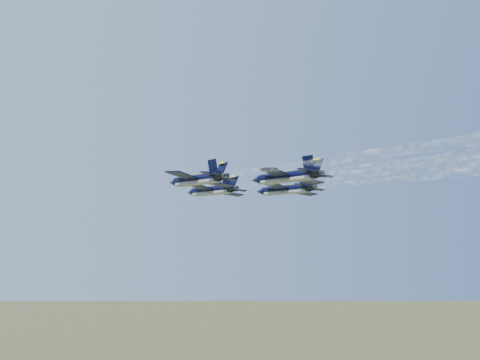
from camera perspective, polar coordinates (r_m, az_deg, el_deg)
name	(u,v)px	position (r m, az deg, el deg)	size (l,w,h in m)	color
jet_lead	(211,190)	(102.22, -3.11, -1.11)	(12.07, 16.26, 3.53)	black
jet_left	(196,180)	(87.62, -4.73, 0.04)	(12.07, 16.26, 3.53)	black
jet_right	(285,190)	(101.15, 4.83, -1.02)	(12.07, 16.26, 3.53)	black
jet_slot	(286,177)	(84.43, 4.88, 0.34)	(12.07, 16.26, 3.53)	black
smoke_trail_lead	(415,157)	(70.99, 18.12, 2.30)	(16.87, 59.38, 1.72)	white
smoke_trail_left	(446,130)	(56.71, 21.15, 4.95)	(16.87, 59.38, 1.72)	white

